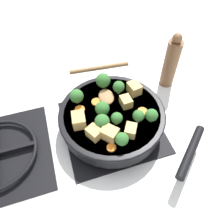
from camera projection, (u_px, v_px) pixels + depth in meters
name	position (u px, v px, depth m)	size (l,w,h in m)	color
ground_plane	(112.00, 127.00, 0.73)	(2.40, 2.40, 0.00)	white
front_burner_grate	(112.00, 125.00, 0.72)	(0.31, 0.31, 0.03)	black
skillet_pan	(113.00, 117.00, 0.68)	(0.42, 0.41, 0.05)	black
wooden_spoon	(103.00, 80.00, 0.74)	(0.19, 0.21, 0.02)	#A87A4C
tofu_cube_center_large	(134.00, 88.00, 0.70)	(0.04, 0.03, 0.03)	tan
tofu_cube_near_handle	(79.00, 120.00, 0.62)	(0.05, 0.04, 0.04)	tan
tofu_cube_east_chunk	(126.00, 102.00, 0.67)	(0.04, 0.03, 0.03)	tan
tofu_cube_west_chunk	(94.00, 133.00, 0.60)	(0.04, 0.03, 0.03)	tan
tofu_cube_back_piece	(110.00, 133.00, 0.60)	(0.04, 0.04, 0.04)	tan
tofu_cube_front_piece	(131.00, 130.00, 0.61)	(0.04, 0.03, 0.03)	tan
broccoli_floret_near_spoon	(77.00, 96.00, 0.67)	(0.04, 0.04, 0.05)	#709956
broccoli_floret_center_top	(103.00, 109.00, 0.64)	(0.04, 0.04, 0.05)	#709956
broccoli_floret_east_rim	(119.00, 87.00, 0.70)	(0.04, 0.04, 0.05)	#709956
broccoli_floret_west_rim	(151.00, 115.00, 0.63)	(0.04, 0.04, 0.04)	#709956
broccoli_floret_north_edge	(103.00, 81.00, 0.71)	(0.05, 0.05, 0.05)	#709956
broccoli_floret_south_cluster	(102.00, 122.00, 0.61)	(0.04, 0.04, 0.05)	#709956
broccoli_floret_mid_floret	(138.00, 116.00, 0.63)	(0.03, 0.03, 0.04)	#709956
broccoli_floret_small_inner	(118.00, 118.00, 0.62)	(0.03, 0.03, 0.04)	#709956
broccoli_floret_tall_stem	(122.00, 139.00, 0.58)	(0.04, 0.04, 0.04)	#709956
carrot_slice_orange_thin	(96.00, 102.00, 0.69)	(0.03, 0.03, 0.01)	orange
carrot_slice_near_center	(142.00, 111.00, 0.66)	(0.03, 0.03, 0.01)	orange
carrot_slice_edge_slice	(111.00, 148.00, 0.59)	(0.03, 0.03, 0.01)	orange
carrot_slice_under_broccoli	(80.00, 109.00, 0.67)	(0.03, 0.03, 0.01)	orange
pepper_mill	(171.00, 63.00, 0.78)	(0.05, 0.05, 0.21)	brown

